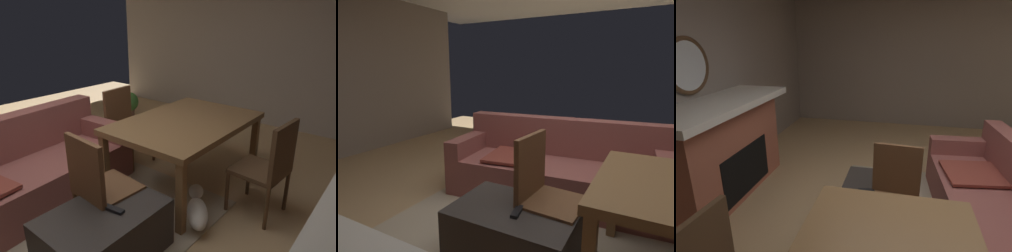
# 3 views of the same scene
# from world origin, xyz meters

# --- Properties ---
(floor) EXTENTS (8.89, 8.89, 0.00)m
(floor) POSITION_xyz_m (0.00, 0.00, 0.00)
(floor) COLOR tan
(wall_left) EXTENTS (0.12, 5.94, 2.65)m
(wall_left) POSITION_xyz_m (-3.71, 0.00, 1.33)
(wall_left) COLOR gray
(wall_left) RESTS_ON ground
(area_rug) EXTENTS (2.60, 2.00, 0.01)m
(area_rug) POSITION_xyz_m (-0.12, -0.02, 0.01)
(area_rug) COLOR tan
(area_rug) RESTS_ON ground
(fireplace) EXTENTS (1.91, 0.76, 1.17)m
(fireplace) POSITION_xyz_m (-0.38, -2.39, 0.59)
(fireplace) COLOR #9E5642
(fireplace) RESTS_ON ground
(round_wall_mirror) EXTENTS (0.64, 0.05, 0.64)m
(round_wall_mirror) POSITION_xyz_m (-0.38, -2.68, 1.54)
(round_wall_mirror) COLOR #4C331E
(couch) EXTENTS (2.34, 1.03, 0.85)m
(couch) POSITION_xyz_m (-0.21, 0.59, 0.31)
(couch) COLOR #8C4C47
(couch) RESTS_ON ground
(ottoman_coffee_table) EXTENTS (0.89, 0.62, 0.43)m
(ottoman_coffee_table) POSITION_xyz_m (-0.12, -0.58, 0.21)
(ottoman_coffee_table) COLOR #2D2826
(ottoman_coffee_table) RESTS_ON ground
(tv_remote) EXTENTS (0.07, 0.17, 0.02)m
(tv_remote) POSITION_xyz_m (-0.07, -0.64, 0.44)
(tv_remote) COLOR black
(tv_remote) RESTS_ON ottoman_coffee_table
(dining_chair_west) EXTENTS (0.47, 0.47, 0.93)m
(dining_chair_west) POSITION_xyz_m (0.02, -0.38, 0.52)
(dining_chair_west) COLOR brown
(dining_chair_west) RESTS_ON ground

